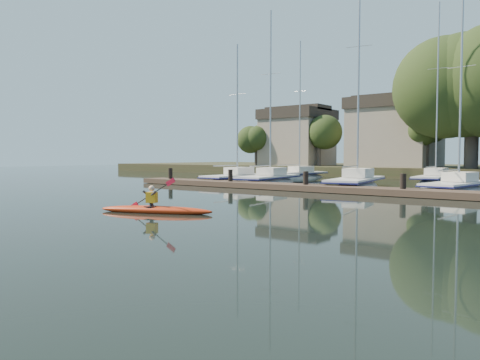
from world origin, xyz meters
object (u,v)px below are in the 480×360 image
Objects in this scene: sailboat_3 at (457,195)px; sailboat_1 at (269,186)px; sailboat_0 at (236,185)px; sailboat_2 at (356,191)px; sailboat_5 at (298,180)px; sailboat_6 at (435,185)px; dock at (351,190)px; kayak at (155,208)px.

sailboat_1 is at bearing -172.97° from sailboat_3.
sailboat_2 is at bearing 2.73° from sailboat_0.
sailboat_1 is 1.02× the size of sailboat_5.
sailboat_6 is at bearing 8.08° from sailboat_5.
sailboat_1 reaches higher than sailboat_0.
dock is 2.09× the size of sailboat_2.
sailboat_3 is (13.45, 0.05, 0.01)m from sailboat_1.
sailboat_2 is at bearing -109.77° from sailboat_6.
sailboat_2 is at bearing 66.07° from kayak.
sailboat_5 is (-10.00, 9.15, 0.02)m from sailboat_2.
sailboat_3 is 18.63m from sailboat_5.
dock is 2.38× the size of sailboat_5.
sailboat_5 is at bearing 127.55° from sailboat_2.
sailboat_2 is (0.26, 17.63, -0.38)m from kayak.
sailboat_6 is at bearing 61.05° from kayak.
kayak is at bearing -103.43° from sailboat_3.
sailboat_0 is at bearing -171.35° from sailboat_3.
sailboat_1 is at bearing 88.20° from kayak.
sailboat_0 is at bearing -146.88° from sailboat_6.
kayak is 0.34× the size of sailboat_3.
sailboat_2 is 9.68m from sailboat_6.
kayak is 0.31× the size of sailboat_5.
sailboat_1 is 1.13× the size of sailboat_3.
kayak is 0.36× the size of sailboat_0.
sailboat_3 is at bearing -72.46° from sailboat_6.
sailboat_5 is at bearing 130.76° from dock.
sailboat_1 is 13.40m from sailboat_6.
sailboat_3 is (4.70, 4.42, -0.39)m from dock.
sailboat_2 is 1.14× the size of sailboat_5.
kayak is 0.30× the size of sailboat_1.
sailboat_6 reaches higher than kayak.
dock is 4.61m from sailboat_2.
sailboat_1 is (-6.90, 17.70, -0.37)m from kayak.
kayak is 13.45m from dock.
kayak is at bearing -76.84° from sailboat_1.
sailboat_6 is (0.91, 13.66, -0.38)m from dock.
sailboat_3 is (16.33, 0.52, 0.01)m from sailboat_0.
sailboat_2 is at bearing -172.16° from sailboat_3.
sailboat_0 is 0.79× the size of sailboat_6.
sailboat_3 is at bearing -7.94° from sailboat_1.
sailboat_2 is at bearing -8.65° from sailboat_1.
kayak is at bearing -100.59° from sailboat_6.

